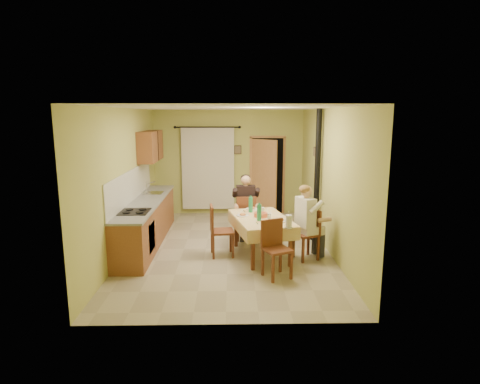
{
  "coord_description": "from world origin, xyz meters",
  "views": [
    {
      "loc": [
        0.09,
        -7.78,
        2.67
      ],
      "look_at": [
        0.25,
        0.1,
        1.15
      ],
      "focal_mm": 30.0,
      "sensor_mm": 36.0,
      "label": 1
    }
  ],
  "objects_px": {
    "man_right": "(307,213)",
    "stove_flue": "(317,193)",
    "chair_near": "(276,260)",
    "dining_table": "(261,237)",
    "chair_right": "(306,244)",
    "chair_left": "(221,241)",
    "chair_far": "(246,226)",
    "man_far": "(246,200)"
  },
  "relations": [
    {
      "from": "chair_right",
      "to": "chair_left",
      "type": "distance_m",
      "value": 1.62
    },
    {
      "from": "chair_right",
      "to": "chair_far",
      "type": "bearing_deg",
      "value": 18.66
    },
    {
      "from": "chair_far",
      "to": "man_far",
      "type": "bearing_deg",
      "value": 90.0
    },
    {
      "from": "chair_left",
      "to": "man_right",
      "type": "xyz_separation_m",
      "value": [
        1.59,
        -0.22,
        0.59
      ]
    },
    {
      "from": "chair_near",
      "to": "chair_left",
      "type": "height_order",
      "value": "chair_left"
    },
    {
      "from": "dining_table",
      "to": "chair_right",
      "type": "xyz_separation_m",
      "value": [
        0.84,
        -0.18,
        -0.09
      ]
    },
    {
      "from": "chair_near",
      "to": "man_right",
      "type": "relative_size",
      "value": 0.69
    },
    {
      "from": "dining_table",
      "to": "man_far",
      "type": "bearing_deg",
      "value": 91.24
    },
    {
      "from": "chair_near",
      "to": "chair_far",
      "type": "bearing_deg",
      "value": -102.41
    },
    {
      "from": "chair_left",
      "to": "man_right",
      "type": "distance_m",
      "value": 1.71
    },
    {
      "from": "dining_table",
      "to": "chair_left",
      "type": "xyz_separation_m",
      "value": [
        -0.76,
        0.03,
        -0.09
      ]
    },
    {
      "from": "chair_left",
      "to": "stove_flue",
      "type": "distance_m",
      "value": 2.37
    },
    {
      "from": "chair_far",
      "to": "stove_flue",
      "type": "xyz_separation_m",
      "value": [
        1.51,
        -0.03,
        0.73
      ]
    },
    {
      "from": "chair_near",
      "to": "man_right",
      "type": "bearing_deg",
      "value": -151.54
    },
    {
      "from": "dining_table",
      "to": "chair_far",
      "type": "distance_m",
      "value": 1.09
    },
    {
      "from": "stove_flue",
      "to": "man_right",
      "type": "bearing_deg",
      "value": -109.39
    },
    {
      "from": "chair_right",
      "to": "man_far",
      "type": "relative_size",
      "value": 0.68
    },
    {
      "from": "man_far",
      "to": "chair_far",
      "type": "bearing_deg",
      "value": -90.0
    },
    {
      "from": "man_right",
      "to": "man_far",
      "type": "bearing_deg",
      "value": 17.93
    },
    {
      "from": "chair_near",
      "to": "stove_flue",
      "type": "xyz_separation_m",
      "value": [
        1.08,
        2.07,
        0.73
      ]
    },
    {
      "from": "man_far",
      "to": "man_right",
      "type": "height_order",
      "value": "same"
    },
    {
      "from": "chair_left",
      "to": "man_right",
      "type": "relative_size",
      "value": 0.71
    },
    {
      "from": "chair_far",
      "to": "chair_right",
      "type": "distance_m",
      "value": 1.65
    },
    {
      "from": "chair_far",
      "to": "man_right",
      "type": "bearing_deg",
      "value": -51.39
    },
    {
      "from": "chair_near",
      "to": "chair_right",
      "type": "xyz_separation_m",
      "value": [
        0.66,
        0.85,
        -0.0
      ]
    },
    {
      "from": "chair_right",
      "to": "man_right",
      "type": "distance_m",
      "value": 0.59
    },
    {
      "from": "dining_table",
      "to": "chair_near",
      "type": "xyz_separation_m",
      "value": [
        0.18,
        -1.04,
        -0.09
      ]
    },
    {
      "from": "chair_far",
      "to": "stove_flue",
      "type": "height_order",
      "value": "stove_flue"
    },
    {
      "from": "stove_flue",
      "to": "chair_far",
      "type": "bearing_deg",
      "value": 179.04
    },
    {
      "from": "man_right",
      "to": "stove_flue",
      "type": "xyz_separation_m",
      "value": [
        0.43,
        1.22,
        0.15
      ]
    },
    {
      "from": "man_far",
      "to": "man_right",
      "type": "bearing_deg",
      "value": -51.7
    },
    {
      "from": "chair_right",
      "to": "man_right",
      "type": "height_order",
      "value": "man_right"
    },
    {
      "from": "chair_right",
      "to": "man_far",
      "type": "distance_m",
      "value": 1.77
    },
    {
      "from": "chair_right",
      "to": "chair_near",
      "type": "bearing_deg",
      "value": 119.46
    },
    {
      "from": "man_right",
      "to": "stove_flue",
      "type": "relative_size",
      "value": 0.5
    },
    {
      "from": "chair_right",
      "to": "chair_left",
      "type": "xyz_separation_m",
      "value": [
        -1.6,
        0.21,
        0.0
      ]
    },
    {
      "from": "dining_table",
      "to": "man_right",
      "type": "xyz_separation_m",
      "value": [
        0.83,
        -0.19,
        0.5
      ]
    },
    {
      "from": "stove_flue",
      "to": "man_far",
      "type": "bearing_deg",
      "value": 178.51
    },
    {
      "from": "chair_left",
      "to": "stove_flue",
      "type": "xyz_separation_m",
      "value": [
        2.02,
        1.0,
        0.73
      ]
    },
    {
      "from": "chair_left",
      "to": "man_far",
      "type": "relative_size",
      "value": 0.71
    },
    {
      "from": "dining_table",
      "to": "chair_right",
      "type": "height_order",
      "value": "chair_right"
    },
    {
      "from": "chair_near",
      "to": "chair_left",
      "type": "distance_m",
      "value": 1.42
    }
  ]
}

